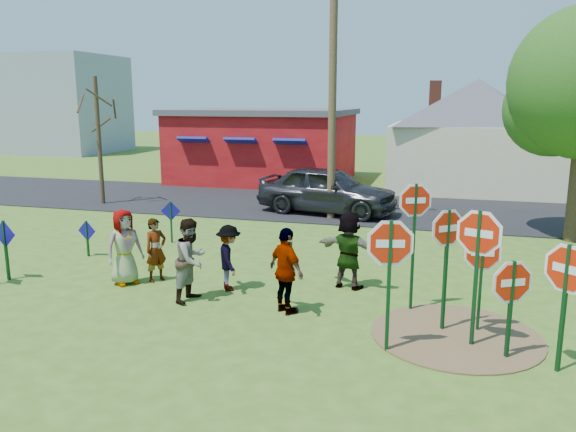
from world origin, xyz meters
name	(u,v)px	position (x,y,z in m)	size (l,w,h in m)	color
ground	(250,297)	(0.00, 0.00, 0.00)	(120.00, 120.00, 0.00)	#3B5F1B
road	(341,206)	(0.00, 11.50, 0.02)	(120.00, 7.50, 0.04)	black
dirt_patch	(456,335)	(4.50, -1.00, 0.01)	(3.20, 3.20, 0.03)	brown
red_building	(264,145)	(-5.50, 17.99, 1.97)	(9.40, 7.69, 3.90)	maroon
cream_house	(475,130)	(5.50, 18.00, 2.92)	(9.40, 9.40, 6.50)	beige
distant_building	(56,104)	(-28.00, 30.00, 4.00)	(10.00, 8.00, 8.00)	#8C939E
stop_sign_a	(390,256)	(3.29, -1.99, 1.76)	(1.10, 0.29, 2.54)	#103A1B
stop_sign_b	(415,214)	(3.58, 0.15, 2.09)	(0.88, 0.38, 2.86)	#103A1B
stop_sign_c	(478,247)	(4.77, -1.36, 1.86)	(1.05, 0.40, 2.67)	#103A1B
stop_sign_d	(482,260)	(4.90, -0.63, 1.44)	(0.95, 0.11, 2.05)	#103A1B
stop_sign_e	(512,289)	(5.33, -1.74, 1.26)	(0.92, 0.50, 1.90)	#103A1B
stop_sign_f	(567,278)	(6.10, -2.01, 1.62)	(0.85, 0.73, 2.31)	#103A1B
stop_sign_g	(447,242)	(4.24, -0.78, 1.78)	(0.79, 0.61, 2.53)	#103A1B
blue_diamond_b	(5,243)	(-6.23, -0.46, 0.95)	(0.69, 0.09, 1.52)	#103A1B
blue_diamond_c	(87,235)	(-5.60, 1.93, 0.64)	(0.60, 0.06, 1.05)	#103A1B
blue_diamond_d	(171,217)	(-4.02, 4.00, 0.82)	(0.62, 0.14, 1.32)	#103A1B
person_a	(124,247)	(-3.23, 0.06, 0.92)	(0.90, 0.59, 1.85)	#415785
person_b	(156,250)	(-2.60, 0.46, 0.79)	(0.58, 0.38, 1.58)	#1C6754
person_c	(191,260)	(-1.18, -0.54, 0.93)	(0.91, 0.71, 1.87)	brown
person_d	(229,258)	(-0.63, 0.32, 0.78)	(1.01, 0.58, 1.56)	#303034
person_e	(286,271)	(1.07, -0.73, 0.92)	(1.08, 0.45, 1.84)	#5C3463
person_f	(349,250)	(2.05, 1.23, 0.93)	(1.72, 0.55, 1.85)	#1B4E33
suv	(327,190)	(-0.25, 9.75, 0.96)	(2.18, 5.43, 1.85)	#323238
utility_pole	(333,87)	(0.08, 8.89, 4.85)	(2.15, 0.90, 9.22)	#4C3823
bare_tree_west	(98,123)	(-9.94, 9.21, 3.46)	(1.80, 1.80, 5.35)	#382819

